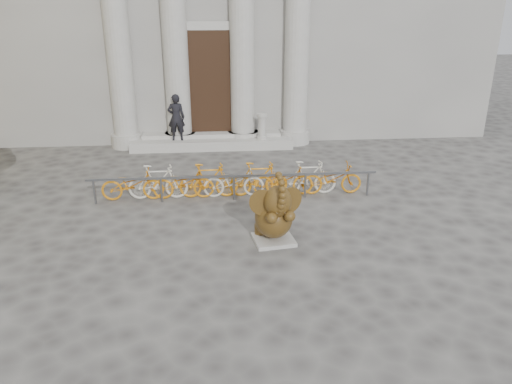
{
  "coord_description": "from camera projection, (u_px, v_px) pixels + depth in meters",
  "views": [
    {
      "loc": [
        0.1,
        -8.85,
        5.29
      ],
      "look_at": [
        1.01,
        1.82,
        1.1
      ],
      "focal_mm": 35.0,
      "sensor_mm": 36.0,
      "label": 1
    }
  ],
  "objects": [
    {
      "name": "bike_rack",
      "position": [
        234.0,
        180.0,
        14.03
      ],
      "size": [
        8.0,
        0.53,
        1.0
      ],
      "color": "slate",
      "rests_on": "ground"
    },
    {
      "name": "ground",
      "position": [
        214.0,
        276.0,
        10.13
      ],
      "size": [
        80.0,
        80.0,
        0.0
      ],
      "primitive_type": "plane",
      "color": "#474442",
      "rests_on": "ground"
    },
    {
      "name": "entrance_steps",
      "position": [
        212.0,
        143.0,
        18.78
      ],
      "size": [
        6.0,
        1.2,
        0.36
      ],
      "primitive_type": "cube",
      "color": "#A8A59E",
      "rests_on": "ground"
    },
    {
      "name": "elephant_statue",
      "position": [
        274.0,
        216.0,
        11.31
      ],
      "size": [
        1.2,
        1.4,
        1.81
      ],
      "rotation": [
        0.0,
        0.0,
        0.15
      ],
      "color": "#A8A59E",
      "rests_on": "ground"
    },
    {
      "name": "balustrade_post",
      "position": [
        262.0,
        128.0,
        18.43
      ],
      "size": [
        0.39,
        0.39,
        0.95
      ],
      "color": "#A8A59E",
      "rests_on": "entrance_steps"
    },
    {
      "name": "pedestrian",
      "position": [
        176.0,
        117.0,
        18.15
      ],
      "size": [
        0.63,
        0.41,
        1.7
      ],
      "primitive_type": "imported",
      "rotation": [
        0.0,
        0.0,
        3.15
      ],
      "color": "black",
      "rests_on": "entrance_steps"
    }
  ]
}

